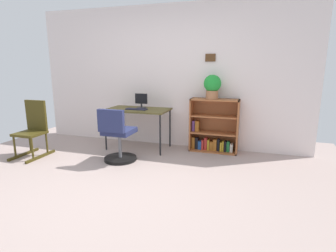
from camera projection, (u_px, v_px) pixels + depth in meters
The scene contains 9 objects.
ground_plane at pixel (114, 190), 3.34m from camera, with size 6.24×6.24×0.00m, color #A6918A.
wall_back at pixel (167, 77), 5.05m from camera, with size 5.20×0.12×2.57m.
desk at pixel (138, 112), 4.88m from camera, with size 1.12×0.63×0.74m.
monitor at pixel (141, 101), 4.94m from camera, with size 0.23×0.18×0.27m.
keyboard at pixel (136, 109), 4.77m from camera, with size 0.38×0.14×0.02m, color #222238.
office_chair at pixel (118, 139), 4.24m from camera, with size 0.52×0.55×0.87m.
rocking_chair at pixel (33, 129), 4.52m from camera, with size 0.42×0.64×0.93m.
bookshelf_low at pixel (213, 129), 4.79m from camera, with size 0.84×0.30×0.94m.
potted_plant_on_shelf at pixel (212, 86), 4.58m from camera, with size 0.30×0.30×0.41m.
Camera 1 is at (1.58, -2.73, 1.50)m, focal length 28.88 mm.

